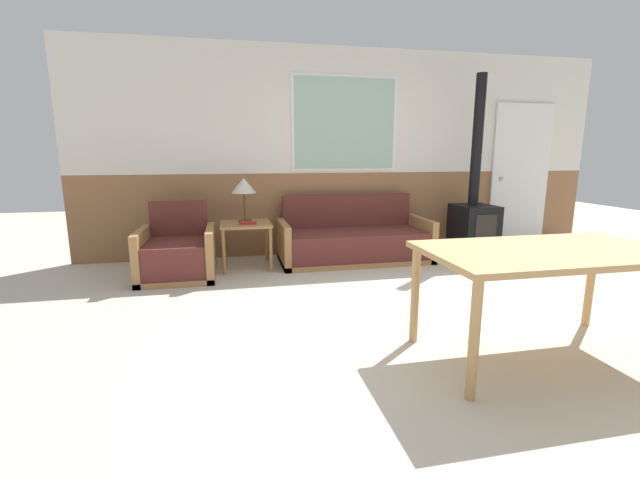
{
  "coord_description": "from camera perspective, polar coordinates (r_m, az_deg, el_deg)",
  "views": [
    {
      "loc": [
        -1.65,
        -3.04,
        1.36
      ],
      "look_at": [
        -0.8,
        0.98,
        0.52
      ],
      "focal_mm": 24.0,
      "sensor_mm": 36.0,
      "label": 1
    }
  ],
  "objects": [
    {
      "name": "ground_plane",
      "position": [
        3.72,
        15.58,
        -10.31
      ],
      "size": [
        16.0,
        16.0,
        0.0
      ],
      "primitive_type": "plane",
      "color": "beige"
    },
    {
      "name": "wall_back",
      "position": [
        5.9,
        4.29,
        11.62
      ],
      "size": [
        7.2,
        0.09,
        2.7
      ],
      "color": "#8E603D",
      "rests_on": "ground_plane"
    },
    {
      "name": "couch",
      "position": [
        5.47,
        4.54,
        -0.24
      ],
      "size": [
        1.89,
        0.83,
        0.82
      ],
      "color": "#9E7042",
      "rests_on": "ground_plane"
    },
    {
      "name": "armchair",
      "position": [
        4.99,
        -18.45,
        -1.9
      ],
      "size": [
        0.8,
        0.82,
        0.81
      ],
      "rotation": [
        0.0,
        0.0,
        0.24
      ],
      "color": "#9E7042",
      "rests_on": "ground_plane"
    },
    {
      "name": "side_table",
      "position": [
        5.15,
        -9.85,
        1.39
      ],
      "size": [
        0.59,
        0.59,
        0.55
      ],
      "color": "#9E7042",
      "rests_on": "ground_plane"
    },
    {
      "name": "table_lamp",
      "position": [
        5.19,
        -10.12,
        7.01
      ],
      "size": [
        0.29,
        0.29,
        0.52
      ],
      "color": "#4C3823",
      "rests_on": "side_table"
    },
    {
      "name": "book_stack",
      "position": [
        5.03,
        -9.59,
        2.25
      ],
      "size": [
        0.21,
        0.14,
        0.03
      ],
      "color": "#B22823",
      "rests_on": "side_table"
    },
    {
      "name": "dining_table",
      "position": [
        3.16,
        28.1,
        -2.41
      ],
      "size": [
        1.61,
        0.89,
        0.74
      ],
      "color": "tan",
      "rests_on": "ground_plane"
    },
    {
      "name": "wood_stove",
      "position": [
        6.01,
        19.86,
        3.29
      ],
      "size": [
        0.49,
        0.56,
        2.34
      ],
      "color": "black",
      "rests_on": "ground_plane"
    },
    {
      "name": "entry_door",
      "position": [
        7.03,
        25.08,
        7.77
      ],
      "size": [
        0.92,
        0.09,
        2.05
      ],
      "color": "white",
      "rests_on": "ground_plane"
    }
  ]
}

